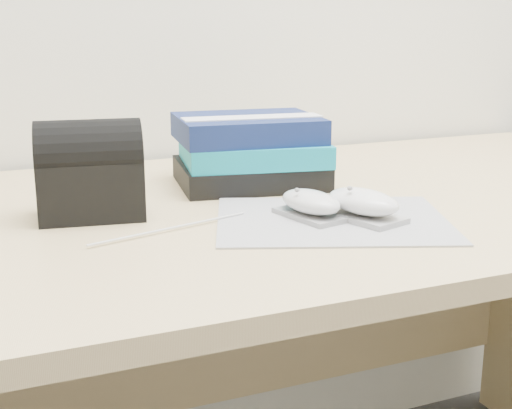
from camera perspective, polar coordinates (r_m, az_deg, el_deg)
name	(u,v)px	position (r m, az deg, el deg)	size (l,w,h in m)	color
desk	(271,322)	(1.26, 1.21, -9.35)	(1.60, 0.80, 0.73)	tan
mousepad	(332,220)	(1.01, 6.09, -1.22)	(0.32, 0.25, 0.00)	gray
mouse_rear	(311,204)	(1.01, 4.40, 0.04)	(0.08, 0.12, 0.05)	gray
mouse_front	(363,204)	(1.01, 8.55, 0.03)	(0.10, 0.13, 0.05)	#959598
usb_cable	(171,228)	(0.96, -6.83, -1.89)	(0.00, 0.00, 0.24)	silver
book_stack	(250,151)	(1.21, -0.48, 4.31)	(0.27, 0.23, 0.12)	black
pouch	(90,170)	(1.04, -13.14, 2.69)	(0.16, 0.12, 0.14)	black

